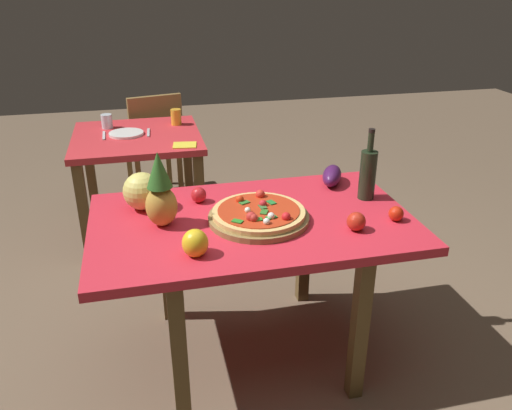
% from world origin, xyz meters
% --- Properties ---
extents(ground_plane, '(10.00, 10.00, 0.00)m').
position_xyz_m(ground_plane, '(0.00, 0.00, 0.00)').
color(ground_plane, brown).
extents(display_table, '(1.37, 0.84, 0.72)m').
position_xyz_m(display_table, '(0.00, 0.00, 0.64)').
color(display_table, brown).
rests_on(display_table, ground_plane).
extents(background_table, '(0.81, 0.80, 0.72)m').
position_xyz_m(background_table, '(-0.46, 1.36, 0.60)').
color(background_table, brown).
rests_on(background_table, ground_plane).
extents(dining_chair, '(0.47, 0.47, 0.85)m').
position_xyz_m(dining_chair, '(-0.33, 1.98, 0.48)').
color(dining_chair, olive).
rests_on(dining_chair, ground_plane).
extents(pizza_board, '(0.43, 0.43, 0.02)m').
position_xyz_m(pizza_board, '(0.02, -0.03, 0.73)').
color(pizza_board, olive).
rests_on(pizza_board, display_table).
extents(pizza, '(0.40, 0.40, 0.06)m').
position_xyz_m(pizza, '(0.02, -0.03, 0.76)').
color(pizza, '#DDB668').
rests_on(pizza, pizza_board).
extents(wine_bottle, '(0.08, 0.08, 0.33)m').
position_xyz_m(wine_bottle, '(0.57, 0.09, 0.84)').
color(wine_bottle, black).
rests_on(wine_bottle, display_table).
extents(pineapple_left, '(0.13, 0.13, 0.32)m').
position_xyz_m(pineapple_left, '(-0.38, 0.03, 0.86)').
color(pineapple_left, gold).
rests_on(pineapple_left, display_table).
extents(melon, '(0.17, 0.17, 0.17)m').
position_xyz_m(melon, '(-0.45, 0.21, 0.80)').
color(melon, '#DDD166').
rests_on(melon, display_table).
extents(bell_pepper, '(0.10, 0.10, 0.11)m').
position_xyz_m(bell_pepper, '(-0.27, -0.25, 0.77)').
color(bell_pepper, yellow).
rests_on(bell_pepper, display_table).
extents(eggplant, '(0.17, 0.22, 0.09)m').
position_xyz_m(eggplant, '(0.47, 0.29, 0.77)').
color(eggplant, '#43184B').
rests_on(eggplant, display_table).
extents(tomato_at_corner, '(0.07, 0.07, 0.07)m').
position_xyz_m(tomato_at_corner, '(-0.20, 0.22, 0.76)').
color(tomato_at_corner, red).
rests_on(tomato_at_corner, display_table).
extents(tomato_by_bottle, '(0.08, 0.08, 0.08)m').
position_xyz_m(tomato_by_bottle, '(0.39, -0.20, 0.76)').
color(tomato_by_bottle, red).
rests_on(tomato_by_bottle, display_table).
extents(tomato_beside_pepper, '(0.06, 0.06, 0.06)m').
position_xyz_m(tomato_beside_pepper, '(0.59, -0.16, 0.75)').
color(tomato_beside_pepper, red).
rests_on(tomato_beside_pepper, display_table).
extents(drinking_glass_juice, '(0.07, 0.07, 0.11)m').
position_xyz_m(drinking_glass_juice, '(-0.18, 1.54, 0.77)').
color(drinking_glass_juice, '#F6AA2A').
rests_on(drinking_glass_juice, background_table).
extents(drinking_glass_water, '(0.07, 0.07, 0.09)m').
position_xyz_m(drinking_glass_water, '(-0.64, 1.56, 0.77)').
color(drinking_glass_water, silver).
rests_on(drinking_glass_water, background_table).
extents(dinner_plate, '(0.22, 0.22, 0.02)m').
position_xyz_m(dinner_plate, '(-0.52, 1.37, 0.73)').
color(dinner_plate, white).
rests_on(dinner_plate, background_table).
extents(fork_utensil, '(0.02, 0.18, 0.01)m').
position_xyz_m(fork_utensil, '(-0.66, 1.37, 0.72)').
color(fork_utensil, silver).
rests_on(fork_utensil, background_table).
extents(knife_utensil, '(0.02, 0.18, 0.01)m').
position_xyz_m(knife_utensil, '(-0.38, 1.37, 0.72)').
color(knife_utensil, silver).
rests_on(knife_utensil, background_table).
extents(napkin_folded, '(0.16, 0.14, 0.01)m').
position_xyz_m(napkin_folded, '(-0.18, 1.07, 0.72)').
color(napkin_folded, yellow).
rests_on(napkin_folded, background_table).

